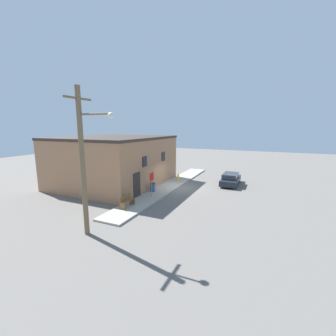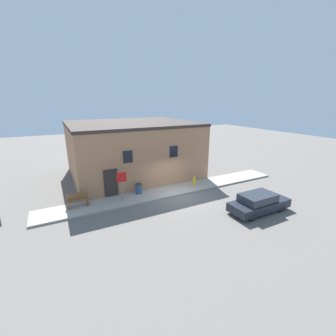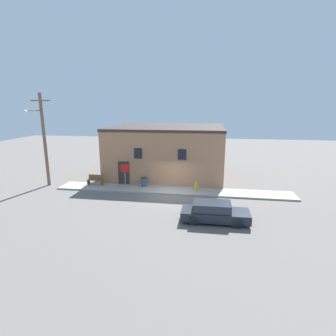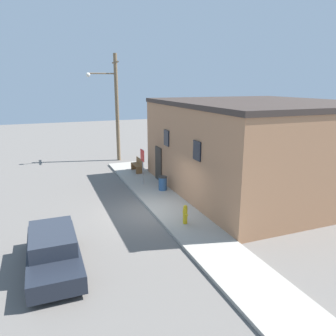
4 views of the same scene
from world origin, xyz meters
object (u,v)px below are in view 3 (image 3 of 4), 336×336
at_px(utility_pole, 43,138).
at_px(fire_hydrant, 196,187).
at_px(bench, 95,180).
at_px(parked_car, 214,212).
at_px(stop_sign, 125,171).
at_px(trash_bin, 144,182).

bearing_deg(utility_pole, fire_hydrant, -0.49).
bearing_deg(bench, parked_car, -29.70).
relative_size(stop_sign, trash_bin, 2.66).
relative_size(fire_hydrant, bench, 0.62).
bearing_deg(bench, trash_bin, 2.48).
relative_size(fire_hydrant, utility_pole, 0.10).
bearing_deg(trash_bin, stop_sign, -154.12).
bearing_deg(stop_sign, parked_car, -35.96).
distance_m(fire_hydrant, parked_car, 5.56).
bearing_deg(fire_hydrant, trash_bin, 171.31).
bearing_deg(stop_sign, fire_hydrant, 0.06).
bearing_deg(utility_pole, stop_sign, -0.96).
bearing_deg(parked_car, bench, 150.30).
height_order(fire_hydrant, parked_car, parked_car).
relative_size(fire_hydrant, trash_bin, 1.06).
height_order(bench, utility_pole, utility_pole).
distance_m(bench, trash_bin, 4.40).
distance_m(stop_sign, bench, 3.15).
bearing_deg(stop_sign, utility_pole, 179.04).
distance_m(fire_hydrant, utility_pole, 13.88).
bearing_deg(fire_hydrant, bench, 176.73).
relative_size(bench, trash_bin, 1.71).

